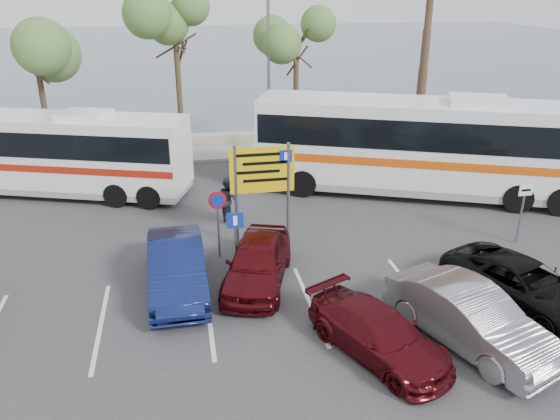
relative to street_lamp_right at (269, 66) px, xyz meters
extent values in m
plane|color=#323234|center=(-3.00, -13.52, -4.60)|extent=(120.00, 120.00, 0.00)
cube|color=#9A978C|center=(-3.00, 0.48, -4.52)|extent=(44.00, 2.40, 0.15)
cube|color=#A99F87|center=(-3.00, 2.48, -4.30)|extent=(48.00, 0.80, 0.60)
plane|color=#415269|center=(-3.00, 46.48, -4.59)|extent=(140.00, 140.00, 0.00)
cylinder|color=#382619|center=(-11.00, 0.48, -1.93)|extent=(0.28, 0.28, 5.04)
cylinder|color=#382619|center=(-4.50, 0.48, -1.65)|extent=(0.28, 0.28, 5.60)
cylinder|color=#382619|center=(1.50, 0.48, -1.86)|extent=(0.28, 0.28, 5.18)
cylinder|color=#382619|center=(8.50, 0.48, 0.55)|extent=(0.48, 0.48, 10.00)
cylinder|color=slate|center=(0.00, 0.08, -0.45)|extent=(0.16, 0.16, 8.00)
cylinder|color=slate|center=(-2.90, -10.32, -2.80)|extent=(0.12, 0.12, 3.60)
cylinder|color=slate|center=(-1.10, -10.32, -2.80)|extent=(0.12, 0.12, 3.60)
cube|color=#DDB00B|center=(-2.00, -10.32, -1.90)|extent=(2.20, 0.06, 1.60)
cube|color=#0C2699|center=(-1.20, -10.36, -1.45)|extent=(0.42, 0.01, 0.42)
cylinder|color=slate|center=(-3.60, -11.12, -3.50)|extent=(0.07, 0.07, 2.20)
cylinder|color=#B20C0C|center=(-3.60, -11.15, -2.55)|extent=(0.60, 0.03, 0.60)
cylinder|color=slate|center=(-3.20, -12.72, -3.50)|extent=(0.07, 0.07, 2.20)
cube|color=#0C2699|center=(-3.20, -12.74, -2.60)|extent=(0.50, 0.03, 0.50)
cylinder|color=slate|center=(6.80, -12.02, -3.50)|extent=(0.07, 0.07, 2.20)
cube|color=white|center=(6.80, -12.04, -2.60)|extent=(0.50, 0.03, 0.40)
cube|color=white|center=(-10.07, -3.83, -2.63)|extent=(11.85, 6.16, 2.87)
cube|color=black|center=(-10.07, -3.83, -2.12)|extent=(11.64, 6.12, 1.02)
cube|color=#A01C0C|center=(-10.07, -3.83, -3.09)|extent=(11.74, 6.15, 0.29)
cube|color=gray|center=(-10.07, -3.83, -4.06)|extent=(11.73, 6.10, 0.54)
cube|color=white|center=(-10.07, -3.83, -1.08)|extent=(2.35, 2.11, 0.23)
cube|color=white|center=(5.33, -6.81, -2.28)|extent=(13.81, 7.91, 3.37)
cube|color=black|center=(5.33, -6.81, -1.68)|extent=(13.57, 7.84, 1.20)
cube|color=#D14A0C|center=(5.33, -6.81, -2.83)|extent=(13.69, 7.88, 0.34)
cube|color=gray|center=(5.33, -6.81, -3.97)|extent=(13.67, 7.83, 0.63)
cube|color=white|center=(5.33, -6.81, -0.46)|extent=(2.81, 2.56, 0.27)
imported|color=#111A4F|center=(-5.00, -13.03, -3.84)|extent=(1.73, 4.66, 1.52)
imported|color=#4D0C13|center=(-0.20, -17.02, -4.01)|extent=(3.26, 4.38, 1.18)
imported|color=#4C0A10|center=(-2.60, -13.07, -3.87)|extent=(2.98, 4.61, 1.46)
imported|color=black|center=(4.60, -15.66, -3.95)|extent=(3.76, 5.15, 1.30)
imported|color=gray|center=(2.20, -17.02, -3.84)|extent=(3.20, 4.90, 1.53)
imported|color=#363952|center=(-3.00, -8.29, -3.70)|extent=(0.98, 1.08, 1.80)
camera|label=1|loc=(-4.64, -27.50, 3.98)|focal=35.00mm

